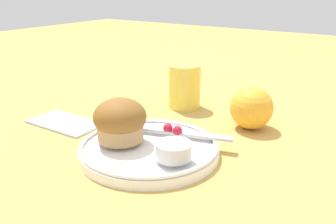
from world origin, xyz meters
The scene contains 9 objects.
ground_plane centered at (0.00, 0.00, 0.00)m, with size 3.00×3.00×0.00m, color tan.
plate centered at (-0.02, -0.01, 0.01)m, with size 0.21×0.21×0.02m.
muffin centered at (-0.06, -0.03, 0.05)m, with size 0.08×0.08×0.06m.
cream_ramekin centered at (0.04, -0.03, 0.03)m, with size 0.05×0.05×0.02m.
berry_pair centered at (-0.01, 0.04, 0.03)m, with size 0.03×0.01×0.01m.
butter_knife centered at (-0.01, 0.04, 0.02)m, with size 0.19×0.07×0.00m.
orange_fruit centered at (0.06, 0.18, 0.04)m, with size 0.07×0.07×0.07m.
juice_glass centered at (-0.09, 0.21, 0.04)m, with size 0.07×0.07×0.09m.
folded_napkin centered at (-0.22, 0.01, 0.00)m, with size 0.14×0.07×0.01m.
Camera 1 is at (0.29, -0.42, 0.25)m, focal length 40.00 mm.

